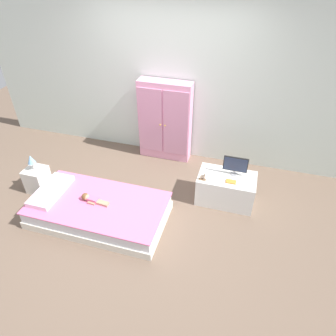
{
  "coord_description": "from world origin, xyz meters",
  "views": [
    {
      "loc": [
        1.22,
        -2.8,
        3.0
      ],
      "look_at": [
        0.31,
        0.31,
        0.58
      ],
      "focal_mm": 32.22,
      "sensor_mm": 36.0,
      "label": 1
    }
  ],
  "objects_px": {
    "table_lamp": "(31,160)",
    "rocking_horse_toy": "(203,177)",
    "tv_stand": "(226,188)",
    "book_orange": "(231,182)",
    "wardrobe": "(165,121)",
    "nightstand": "(38,180)",
    "tv_monitor": "(235,165)",
    "bed": "(99,210)",
    "doll": "(90,199)"
  },
  "relations": [
    {
      "from": "doll",
      "to": "tv_monitor",
      "type": "relative_size",
      "value": 1.18
    },
    {
      "from": "nightstand",
      "to": "rocking_horse_toy",
      "type": "height_order",
      "value": "rocking_horse_toy"
    },
    {
      "from": "nightstand",
      "to": "tv_monitor",
      "type": "relative_size",
      "value": 1.16
    },
    {
      "from": "doll",
      "to": "book_orange",
      "type": "bearing_deg",
      "value": 22.6
    },
    {
      "from": "wardrobe",
      "to": "tv_stand",
      "type": "xyz_separation_m",
      "value": [
        1.16,
        -0.86,
        -0.46
      ]
    },
    {
      "from": "bed",
      "to": "doll",
      "type": "xyz_separation_m",
      "value": [
        -0.11,
        0.0,
        0.18
      ]
    },
    {
      "from": "tv_monitor",
      "to": "wardrobe",
      "type": "bearing_deg",
      "value": 147.8
    },
    {
      "from": "bed",
      "to": "tv_stand",
      "type": "xyz_separation_m",
      "value": [
        1.57,
        0.83,
        0.08
      ]
    },
    {
      "from": "book_orange",
      "to": "doll",
      "type": "bearing_deg",
      "value": -157.4
    },
    {
      "from": "doll",
      "to": "rocking_horse_toy",
      "type": "height_order",
      "value": "rocking_horse_toy"
    },
    {
      "from": "doll",
      "to": "tv_monitor",
      "type": "distance_m",
      "value": 1.99
    },
    {
      "from": "bed",
      "to": "rocking_horse_toy",
      "type": "height_order",
      "value": "rocking_horse_toy"
    },
    {
      "from": "bed",
      "to": "nightstand",
      "type": "relative_size",
      "value": 4.66
    },
    {
      "from": "wardrobe",
      "to": "tv_monitor",
      "type": "relative_size",
      "value": 4.05
    },
    {
      "from": "table_lamp",
      "to": "tv_stand",
      "type": "height_order",
      "value": "table_lamp"
    },
    {
      "from": "doll",
      "to": "tv_monitor",
      "type": "bearing_deg",
      "value": 27.42
    },
    {
      "from": "tv_stand",
      "to": "book_orange",
      "type": "height_order",
      "value": "book_orange"
    },
    {
      "from": "bed",
      "to": "nightstand",
      "type": "height_order",
      "value": "nightstand"
    },
    {
      "from": "doll",
      "to": "tv_stand",
      "type": "relative_size",
      "value": 0.5
    },
    {
      "from": "tv_stand",
      "to": "rocking_horse_toy",
      "type": "relative_size",
      "value": 7.02
    },
    {
      "from": "nightstand",
      "to": "tv_stand",
      "type": "relative_size",
      "value": 0.48
    },
    {
      "from": "table_lamp",
      "to": "tv_monitor",
      "type": "distance_m",
      "value": 2.86
    },
    {
      "from": "doll",
      "to": "book_orange",
      "type": "height_order",
      "value": "book_orange"
    },
    {
      "from": "table_lamp",
      "to": "rocking_horse_toy",
      "type": "xyz_separation_m",
      "value": [
        2.39,
        0.4,
        -0.07
      ]
    },
    {
      "from": "wardrobe",
      "to": "table_lamp",
      "type": "bearing_deg",
      "value": -137.53
    },
    {
      "from": "table_lamp",
      "to": "book_orange",
      "type": "height_order",
      "value": "table_lamp"
    },
    {
      "from": "wardrobe",
      "to": "tv_monitor",
      "type": "height_order",
      "value": "wardrobe"
    },
    {
      "from": "wardrobe",
      "to": "tv_monitor",
      "type": "bearing_deg",
      "value": -32.2
    },
    {
      "from": "nightstand",
      "to": "tv_monitor",
      "type": "height_order",
      "value": "tv_monitor"
    },
    {
      "from": "bed",
      "to": "book_orange",
      "type": "xyz_separation_m",
      "value": [
        1.63,
        0.73,
        0.3
      ]
    },
    {
      "from": "tv_stand",
      "to": "doll",
      "type": "bearing_deg",
      "value": -153.67
    },
    {
      "from": "table_lamp",
      "to": "tv_monitor",
      "type": "relative_size",
      "value": 0.73
    },
    {
      "from": "table_lamp",
      "to": "wardrobe",
      "type": "distance_m",
      "value": 2.1
    },
    {
      "from": "bed",
      "to": "table_lamp",
      "type": "height_order",
      "value": "table_lamp"
    },
    {
      "from": "nightstand",
      "to": "table_lamp",
      "type": "height_order",
      "value": "table_lamp"
    },
    {
      "from": "wardrobe",
      "to": "bed",
      "type": "bearing_deg",
      "value": -103.69
    },
    {
      "from": "tv_stand",
      "to": "book_orange",
      "type": "xyz_separation_m",
      "value": [
        0.06,
        -0.11,
        0.22
      ]
    },
    {
      "from": "rocking_horse_toy",
      "to": "book_orange",
      "type": "relative_size",
      "value": 0.83
    },
    {
      "from": "nightstand",
      "to": "book_orange",
      "type": "relative_size",
      "value": 2.83
    },
    {
      "from": "doll",
      "to": "table_lamp",
      "type": "xyz_separation_m",
      "value": [
        -1.03,
        0.27,
        0.23
      ]
    },
    {
      "from": "book_orange",
      "to": "wardrobe",
      "type": "bearing_deg",
      "value": 141.56
    },
    {
      "from": "wardrobe",
      "to": "tv_monitor",
      "type": "xyz_separation_m",
      "value": [
        1.24,
        -0.78,
        -0.08
      ]
    },
    {
      "from": "wardrobe",
      "to": "nightstand",
      "type": "bearing_deg",
      "value": -137.53
    },
    {
      "from": "rocking_horse_toy",
      "to": "wardrobe",
      "type": "bearing_deg",
      "value": 129.63
    },
    {
      "from": "bed",
      "to": "tv_monitor",
      "type": "height_order",
      "value": "tv_monitor"
    },
    {
      "from": "wardrobe",
      "to": "tv_stand",
      "type": "bearing_deg",
      "value": -36.58
    },
    {
      "from": "book_orange",
      "to": "table_lamp",
      "type": "bearing_deg",
      "value": -170.71
    },
    {
      "from": "wardrobe",
      "to": "rocking_horse_toy",
      "type": "bearing_deg",
      "value": -50.37
    },
    {
      "from": "doll",
      "to": "wardrobe",
      "type": "xyz_separation_m",
      "value": [
        0.52,
        1.69,
        0.36
      ]
    },
    {
      "from": "nightstand",
      "to": "rocking_horse_toy",
      "type": "distance_m",
      "value": 2.44
    }
  ]
}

